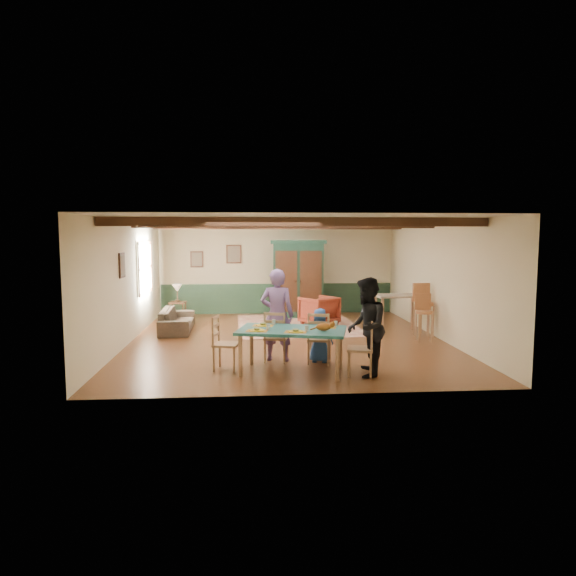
{
  "coord_description": "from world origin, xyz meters",
  "views": [
    {
      "loc": [
        -0.85,
        -11.43,
        2.39
      ],
      "look_at": [
        0.05,
        0.35,
        1.15
      ],
      "focal_mm": 32.0,
      "sensor_mm": 36.0,
      "label": 1
    }
  ],
  "objects": [
    {
      "name": "dining_chair_end_right",
      "position": [
        1.01,
        -3.02,
        0.48
      ],
      "size": [
        0.53,
        0.52,
        0.96
      ],
      "primitive_type": null,
      "rotation": [
        0.0,
        0.0,
        -1.8
      ],
      "color": "#9B704D",
      "rests_on": "floor"
    },
    {
      "name": "bar_stool_right",
      "position": [
        3.22,
        0.17,
        0.62
      ],
      "size": [
        0.46,
        0.51,
        1.24
      ],
      "primitive_type": null,
      "rotation": [
        0.0,
        0.0,
        0.05
      ],
      "color": "#AE6E43",
      "rests_on": "floor"
    },
    {
      "name": "wall_left",
      "position": [
        -3.5,
        0.0,
        1.35
      ],
      "size": [
        0.02,
        8.0,
        2.7
      ],
      "primitive_type": "cube",
      "color": "beige",
      "rests_on": "floor"
    },
    {
      "name": "place_setting_near_left",
      "position": [
        -0.73,
        -2.87,
        0.82
      ],
      "size": [
        0.46,
        0.39,
        0.11
      ],
      "primitive_type": null,
      "rotation": [
        0.0,
        0.0,
        -0.23
      ],
      "color": "gold",
      "rests_on": "dining_table"
    },
    {
      "name": "ceiling_beam_front",
      "position": [
        0.0,
        -2.3,
        2.61
      ],
      "size": [
        6.95,
        0.16,
        0.16
      ],
      "primitive_type": "cube",
      "color": "black",
      "rests_on": "ceiling"
    },
    {
      "name": "ceiling",
      "position": [
        0.0,
        0.0,
        2.7
      ],
      "size": [
        7.0,
        8.0,
        0.02
      ],
      "primitive_type": "cube",
      "color": "silver",
      "rests_on": "wall_back"
    },
    {
      "name": "dining_chair_far_left",
      "position": [
        -0.35,
        -1.95,
        0.48
      ],
      "size": [
        0.52,
        0.53,
        0.96
      ],
      "primitive_type": null,
      "rotation": [
        0.0,
        0.0,
        2.91
      ],
      "color": "#9B704D",
      "rests_on": "floor"
    },
    {
      "name": "table_lamp",
      "position": [
        -2.83,
        2.78,
        0.78
      ],
      "size": [
        0.29,
        0.29,
        0.49
      ],
      "primitive_type": null,
      "rotation": [
        0.0,
        0.0,
        -0.08
      ],
      "color": "tan",
      "rests_on": "end_table"
    },
    {
      "name": "bar_stool_left",
      "position": [
        3.04,
        -0.38,
        0.53
      ],
      "size": [
        0.42,
        0.45,
        1.07
      ],
      "primitive_type": null,
      "rotation": [
        0.0,
        0.0,
        -0.11
      ],
      "color": "#AE6E43",
      "rests_on": "floor"
    },
    {
      "name": "end_table",
      "position": [
        -2.83,
        2.78,
        0.27
      ],
      "size": [
        0.47,
        0.47,
        0.53
      ],
      "primitive_type": null,
      "rotation": [
        0.0,
        0.0,
        -0.07
      ],
      "color": "black",
      "rests_on": "floor"
    },
    {
      "name": "dining_table",
      "position": [
        -0.12,
        -2.75,
        0.38
      ],
      "size": [
        2.01,
        1.41,
        0.76
      ],
      "primitive_type": null,
      "rotation": [
        0.0,
        0.0,
        -0.23
      ],
      "color": "#1A5552",
      "rests_on": "floor"
    },
    {
      "name": "counter_table",
      "position": [
        2.76,
        0.7,
        0.46
      ],
      "size": [
        1.16,
        0.74,
        0.93
      ],
      "primitive_type": null,
      "rotation": [
        0.0,
        0.0,
        0.09
      ],
      "color": "tan",
      "rests_on": "floor"
    },
    {
      "name": "sofa",
      "position": [
        -2.64,
        1.3,
        0.28
      ],
      "size": [
        0.79,
        1.91,
        0.55
      ],
      "primitive_type": "imported",
      "rotation": [
        0.0,
        0.0,
        1.6
      ],
      "color": "#352B21",
      "rests_on": "floor"
    },
    {
      "name": "armoire",
      "position": [
        0.55,
        3.19,
        1.11
      ],
      "size": [
        1.6,
        0.7,
        2.22
      ],
      "primitive_type": "cube",
      "rotation": [
        0.0,
        0.0,
        -0.05
      ],
      "color": "black",
      "rests_on": "floor"
    },
    {
      "name": "dining_chair_end_left",
      "position": [
        -1.26,
        -2.49,
        0.48
      ],
      "size": [
        0.53,
        0.52,
        0.96
      ],
      "primitive_type": null,
      "rotation": [
        0.0,
        0.0,
        1.34
      ],
      "color": "#9B704D",
      "rests_on": "floor"
    },
    {
      "name": "area_rug",
      "position": [
        0.39,
        1.92,
        0.01
      ],
      "size": [
        3.18,
        3.74,
        0.01
      ],
      "primitive_type": "cube",
      "rotation": [
        0.0,
        0.0,
        0.03
      ],
      "color": "beige",
      "rests_on": "floor"
    },
    {
      "name": "place_setting_near_center",
      "position": [
        -0.08,
        -3.02,
        0.82
      ],
      "size": [
        0.46,
        0.39,
        0.11
      ],
      "primitive_type": null,
      "rotation": [
        0.0,
        0.0,
        -0.23
      ],
      "color": "gold",
      "rests_on": "dining_table"
    },
    {
      "name": "person_man",
      "position": [
        -0.33,
        -1.87,
        0.87
      ],
      "size": [
        0.72,
        0.55,
        1.75
      ],
      "primitive_type": "imported",
      "rotation": [
        0.0,
        0.0,
        2.91
      ],
      "color": "#795796",
      "rests_on": "floor"
    },
    {
      "name": "picture_left_wall",
      "position": [
        -3.47,
        -0.6,
        1.75
      ],
      "size": [
        0.04,
        0.42,
        0.52
      ],
      "primitive_type": null,
      "color": "#7D725B",
      "rests_on": "wall_left"
    },
    {
      "name": "place_setting_far_right",
      "position": [
        0.48,
        -2.64,
        0.82
      ],
      "size": [
        0.46,
        0.39,
        0.11
      ],
      "primitive_type": null,
      "rotation": [
        0.0,
        0.0,
        -0.23
      ],
      "color": "gold",
      "rests_on": "dining_table"
    },
    {
      "name": "dining_chair_far_right",
      "position": [
        0.44,
        -2.14,
        0.48
      ],
      "size": [
        0.52,
        0.53,
        0.96
      ],
      "primitive_type": null,
      "rotation": [
        0.0,
        0.0,
        2.91
      ],
      "color": "#9B704D",
      "rests_on": "floor"
    },
    {
      "name": "person_child",
      "position": [
        0.46,
        -2.06,
        0.51
      ],
      "size": [
        0.56,
        0.43,
        1.02
      ],
      "primitive_type": "imported",
      "rotation": [
        0.0,
        0.0,
        2.91
      ],
      "color": "#254D95",
      "rests_on": "floor"
    },
    {
      "name": "ceiling_beam_mid",
      "position": [
        0.0,
        0.4,
        2.61
      ],
      "size": [
        6.95,
        0.16,
        0.16
      ],
      "primitive_type": "cube",
      "color": "black",
      "rests_on": "ceiling"
    },
    {
      "name": "person_woman",
      "position": [
        1.11,
        -3.05,
        0.84
      ],
      "size": [
        0.8,
        0.94,
        1.67
      ],
      "primitive_type": "imported",
      "rotation": [
        0.0,
        0.0,
        -1.8
      ],
      "color": "black",
      "rests_on": "floor"
    },
    {
      "name": "ceiling_beam_back",
      "position": [
        0.0,
        3.0,
        2.61
      ],
      "size": [
        6.95,
        0.16,
        0.16
      ],
      "primitive_type": "cube",
      "color": "black",
      "rests_on": "ceiling"
    },
    {
      "name": "cat",
      "position": [
        0.4,
        -2.98,
        0.85
      ],
      "size": [
        0.39,
        0.22,
        0.18
      ],
      "primitive_type": null,
      "rotation": [
        0.0,
        0.0,
        -0.23
      ],
      "color": "#BC6021",
      "rests_on": "dining_table"
    },
    {
      "name": "picture_back_b",
      "position": [
        -2.4,
        3.97,
        1.65
      ],
      "size": [
        0.38,
        0.04,
        0.48
      ],
      "primitive_type": null,
      "color": "#7D725B",
      "rests_on": "wall_back"
    },
    {
      "name": "armchair",
      "position": [
        0.98,
        1.87,
        0.38
      ],
      "size": [
        1.15,
        1.16,
        0.77
      ],
      "primitive_type": "imported",
      "rotation": [
        0.0,
        0.0,
        -2.53
      ],
      "color": "#541710",
      "rests_on": "floor"
    },
    {
      "name": "wall_back",
      "position": [
        0.0,
        4.0,
        1.35
      ],
      "size": [
        7.0,
        0.02,
        2.7
      ],
      "primitive_type": "cube",
      "color": "beige",
      "rests_on": "floor"
    },
    {
      "name": "wainscot_back",
      "position": [
        0.0,
        3.98,
        0.45
      ],
      "size": [
        6.95,
        0.03,
        0.9
      ],
      "primitive_type": "cube",
      "color": "#1E3725",
      "rests_on": "floor"
    },
    {
      "name": "floor",
      "position": [
        0.0,
        0.0,
        0.0
      ],
      "size": [
        8.0,
        8.0,
        0.0
      ],
      "primitive_type": "plane",
      "color": "#502A16",
      "rests_on": "ground"
    },
    {
      "name": "window_left",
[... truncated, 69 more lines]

